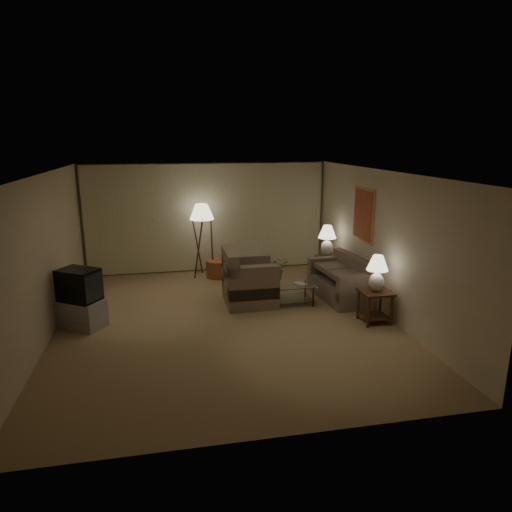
% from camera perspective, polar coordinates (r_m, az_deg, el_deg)
% --- Properties ---
extents(ground, '(7.00, 7.00, 0.00)m').
position_cam_1_polar(ground, '(8.54, -3.77, -8.03)').
color(ground, tan).
rests_on(ground, ground).
extents(room_shell, '(6.04, 7.02, 2.72)m').
position_cam_1_polar(room_shell, '(9.51, -5.02, 5.26)').
color(room_shell, beige).
rests_on(room_shell, ground).
extents(sofa, '(1.74, 1.09, 0.71)m').
position_cam_1_polar(sofa, '(9.70, 10.41, -3.22)').
color(sofa, '#806F5B').
rests_on(sofa, ground).
extents(armchair, '(1.06, 1.01, 0.89)m').
position_cam_1_polar(armchair, '(9.24, -0.79, -3.29)').
color(armchair, '#806F5B').
rests_on(armchair, ground).
extents(side_table_near, '(0.54, 0.54, 0.60)m').
position_cam_1_polar(side_table_near, '(8.58, 14.66, -5.44)').
color(side_table_near, '#38200F').
rests_on(side_table_near, ground).
extents(side_table_far, '(0.45, 0.38, 0.60)m').
position_cam_1_polar(side_table_far, '(10.86, 8.75, -1.02)').
color(side_table_far, '#38200F').
rests_on(side_table_far, ground).
extents(table_lamp_near, '(0.38, 0.38, 0.66)m').
position_cam_1_polar(table_lamp_near, '(8.40, 14.91, -1.72)').
color(table_lamp_near, white).
rests_on(table_lamp_near, side_table_near).
extents(table_lamp_far, '(0.42, 0.42, 0.72)m').
position_cam_1_polar(table_lamp_far, '(10.71, 8.88, 2.24)').
color(table_lamp_far, white).
rests_on(table_lamp_far, side_table_far).
extents(coffee_table, '(1.22, 0.66, 0.41)m').
position_cam_1_polar(coffee_table, '(9.26, 3.50, -4.35)').
color(coffee_table, silver).
rests_on(coffee_table, ground).
extents(tv_cabinet, '(1.22, 1.20, 0.50)m').
position_cam_1_polar(tv_cabinet, '(8.73, -20.95, -6.72)').
color(tv_cabinet, '#9E9EA0').
rests_on(tv_cabinet, ground).
extents(crt_tv, '(1.10, 1.08, 0.57)m').
position_cam_1_polar(crt_tv, '(8.56, -21.27, -3.38)').
color(crt_tv, black).
rests_on(crt_tv, tv_cabinet).
extents(floor_lamp, '(0.57, 0.57, 1.77)m').
position_cam_1_polar(floor_lamp, '(11.01, -6.71, 2.12)').
color(floor_lamp, '#38200F').
rests_on(floor_lamp, ground).
extents(ottoman, '(0.64, 0.64, 0.42)m').
position_cam_1_polar(ottoman, '(11.10, -4.64, -1.54)').
color(ottoman, '#984D33').
rests_on(ottoman, ground).
extents(vase, '(0.16, 0.16, 0.16)m').
position_cam_1_polar(vase, '(9.16, 2.61, -3.13)').
color(vase, white).
rests_on(vase, coffee_table).
extents(flowers, '(0.45, 0.40, 0.48)m').
position_cam_1_polar(flowers, '(9.07, 2.63, -1.21)').
color(flowers, '#357735').
rests_on(flowers, vase).
extents(book, '(0.27, 0.29, 0.02)m').
position_cam_1_polar(book, '(9.19, 5.18, -3.58)').
color(book, olive).
rests_on(book, coffee_table).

